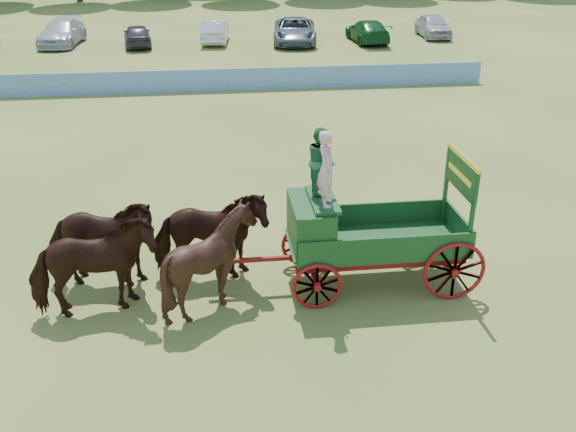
{
  "coord_description": "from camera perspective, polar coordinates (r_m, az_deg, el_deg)",
  "views": [
    {
      "loc": [
        -1.43,
        -12.43,
        7.68
      ],
      "look_at": [
        0.24,
        0.96,
        1.3
      ],
      "focal_mm": 40.0,
      "sensor_mm": 36.0,
      "label": 1
    }
  ],
  "objects": [
    {
      "name": "parked_cars",
      "position": [
        43.33,
        -11.84,
        15.59
      ],
      "size": [
        42.06,
        7.81,
        1.6
      ],
      "color": "silver",
      "rests_on": "ground"
    },
    {
      "name": "ground",
      "position": [
        14.68,
        -0.47,
        -6.25
      ],
      "size": [
        160.0,
        160.0,
        0.0
      ],
      "primitive_type": "plane",
      "color": "olive",
      "rests_on": "ground"
    },
    {
      "name": "sponsor_banner",
      "position": [
        31.26,
        -6.27,
        11.93
      ],
      "size": [
        26.0,
        0.08,
        1.05
      ],
      "primitive_type": "cube",
      "color": "#205DAE",
      "rests_on": "ground"
    },
    {
      "name": "farm_dray",
      "position": [
        14.09,
        5.11,
        -0.3
      ],
      "size": [
        6.0,
        2.0,
        3.77
      ],
      "color": "maroon",
      "rests_on": "ground"
    },
    {
      "name": "horse_lead_left",
      "position": [
        13.79,
        -16.92,
        -4.44
      ],
      "size": [
        2.77,
        1.66,
        2.19
      ],
      "primitive_type": "imported",
      "rotation": [
        0.0,
        0.0,
        1.77
      ],
      "color": "black",
      "rests_on": "ground"
    },
    {
      "name": "horse_wheel_right",
      "position": [
        14.52,
        -6.95,
        -1.87
      ],
      "size": [
        2.6,
        1.2,
        2.19
      ],
      "primitive_type": "imported",
      "rotation": [
        0.0,
        0.0,
        1.58
      ],
      "color": "black",
      "rests_on": "ground"
    },
    {
      "name": "horse_lead_right",
      "position": [
        14.74,
        -16.31,
        -2.33
      ],
      "size": [
        2.74,
        1.57,
        2.19
      ],
      "primitive_type": "imported",
      "rotation": [
        0.0,
        0.0,
        1.41
      ],
      "color": "black",
      "rests_on": "ground"
    },
    {
      "name": "horse_wheel_left",
      "position": [
        13.55,
        -6.88,
        -3.97
      ],
      "size": [
        2.12,
        1.92,
        2.19
      ],
      "primitive_type": "imported",
      "rotation": [
        0.0,
        0.0,
        1.49
      ],
      "color": "black",
      "rests_on": "ground"
    }
  ]
}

